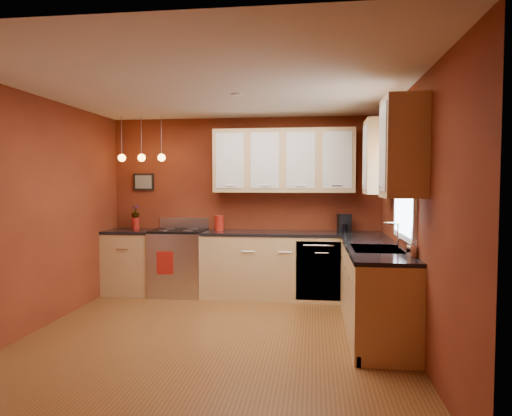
# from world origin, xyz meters

# --- Properties ---
(floor) EXTENTS (4.20, 4.20, 0.00)m
(floor) POSITION_xyz_m (0.00, 0.00, 0.00)
(floor) COLOR brown
(floor) RESTS_ON ground
(ceiling) EXTENTS (4.00, 4.20, 0.02)m
(ceiling) POSITION_xyz_m (0.00, 0.00, 2.60)
(ceiling) COLOR beige
(ceiling) RESTS_ON wall_back
(wall_back) EXTENTS (4.00, 0.02, 2.60)m
(wall_back) POSITION_xyz_m (0.00, 2.10, 1.30)
(wall_back) COLOR maroon
(wall_back) RESTS_ON floor
(wall_front) EXTENTS (4.00, 0.02, 2.60)m
(wall_front) POSITION_xyz_m (0.00, -2.10, 1.30)
(wall_front) COLOR maroon
(wall_front) RESTS_ON floor
(wall_left) EXTENTS (0.02, 4.20, 2.60)m
(wall_left) POSITION_xyz_m (-2.00, 0.00, 1.30)
(wall_left) COLOR maroon
(wall_left) RESTS_ON floor
(wall_right) EXTENTS (0.02, 4.20, 2.60)m
(wall_right) POSITION_xyz_m (2.00, 0.00, 1.30)
(wall_right) COLOR maroon
(wall_right) RESTS_ON floor
(base_cabinets_back_left) EXTENTS (0.70, 0.60, 0.90)m
(base_cabinets_back_left) POSITION_xyz_m (-1.65, 1.80, 0.45)
(base_cabinets_back_left) COLOR tan
(base_cabinets_back_left) RESTS_ON floor
(base_cabinets_back_right) EXTENTS (2.54, 0.60, 0.90)m
(base_cabinets_back_right) POSITION_xyz_m (0.73, 1.80, 0.45)
(base_cabinets_back_right) COLOR tan
(base_cabinets_back_right) RESTS_ON floor
(base_cabinets_right) EXTENTS (0.60, 2.10, 0.90)m
(base_cabinets_right) POSITION_xyz_m (1.70, 0.45, 0.45)
(base_cabinets_right) COLOR tan
(base_cabinets_right) RESTS_ON floor
(counter_back_left) EXTENTS (0.70, 0.62, 0.04)m
(counter_back_left) POSITION_xyz_m (-1.65, 1.80, 0.92)
(counter_back_left) COLOR black
(counter_back_left) RESTS_ON base_cabinets_back_left
(counter_back_right) EXTENTS (2.54, 0.62, 0.04)m
(counter_back_right) POSITION_xyz_m (0.73, 1.80, 0.92)
(counter_back_right) COLOR black
(counter_back_right) RESTS_ON base_cabinets_back_right
(counter_right) EXTENTS (0.62, 2.10, 0.04)m
(counter_right) POSITION_xyz_m (1.70, 0.45, 0.92)
(counter_right) COLOR black
(counter_right) RESTS_ON base_cabinets_right
(gas_range) EXTENTS (0.76, 0.64, 1.11)m
(gas_range) POSITION_xyz_m (-0.92, 1.80, 0.48)
(gas_range) COLOR silver
(gas_range) RESTS_ON floor
(dishwasher_front) EXTENTS (0.60, 0.02, 0.80)m
(dishwasher_front) POSITION_xyz_m (1.10, 1.51, 0.45)
(dishwasher_front) COLOR silver
(dishwasher_front) RESTS_ON base_cabinets_back_right
(sink) EXTENTS (0.50, 0.70, 0.33)m
(sink) POSITION_xyz_m (1.70, 0.30, 0.92)
(sink) COLOR gray
(sink) RESTS_ON counter_right
(window) EXTENTS (0.06, 1.02, 1.22)m
(window) POSITION_xyz_m (1.97, 0.30, 1.69)
(window) COLOR white
(window) RESTS_ON wall_right
(upper_cabinets_back) EXTENTS (2.00, 0.35, 0.90)m
(upper_cabinets_back) POSITION_xyz_m (0.60, 1.93, 1.95)
(upper_cabinets_back) COLOR tan
(upper_cabinets_back) RESTS_ON wall_back
(upper_cabinets_right) EXTENTS (0.35, 1.95, 0.90)m
(upper_cabinets_right) POSITION_xyz_m (1.82, 0.32, 1.95)
(upper_cabinets_right) COLOR tan
(upper_cabinets_right) RESTS_ON wall_right
(wall_picture) EXTENTS (0.32, 0.03, 0.26)m
(wall_picture) POSITION_xyz_m (-1.55, 2.08, 1.65)
(wall_picture) COLOR black
(wall_picture) RESTS_ON wall_back
(pendant_lights) EXTENTS (0.71, 0.11, 0.66)m
(pendant_lights) POSITION_xyz_m (-1.45, 1.75, 2.01)
(pendant_lights) COLOR gray
(pendant_lights) RESTS_ON ceiling
(red_canister) EXTENTS (0.15, 0.15, 0.22)m
(red_canister) POSITION_xyz_m (-0.33, 1.87, 1.05)
(red_canister) COLOR maroon
(red_canister) RESTS_ON counter_back_right
(red_vase) EXTENTS (0.11, 0.11, 0.18)m
(red_vase) POSITION_xyz_m (-1.61, 1.89, 1.03)
(red_vase) COLOR maroon
(red_vase) RESTS_ON counter_back_left
(flowers) EXTENTS (0.13, 0.13, 0.21)m
(flowers) POSITION_xyz_m (-1.61, 1.89, 1.20)
(flowers) COLOR maroon
(flowers) RESTS_ON red_vase
(coffee_maker) EXTENTS (0.20, 0.20, 0.25)m
(coffee_maker) POSITION_xyz_m (1.46, 1.93, 1.06)
(coffee_maker) COLOR black
(coffee_maker) RESTS_ON counter_back_right
(soap_pump) EXTENTS (0.09, 0.10, 0.16)m
(soap_pump) POSITION_xyz_m (1.95, -0.25, 1.02)
(soap_pump) COLOR white
(soap_pump) RESTS_ON counter_right
(dish_towel) EXTENTS (0.24, 0.02, 0.32)m
(dish_towel) POSITION_xyz_m (-1.02, 1.47, 0.52)
(dish_towel) COLOR maroon
(dish_towel) RESTS_ON gas_range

